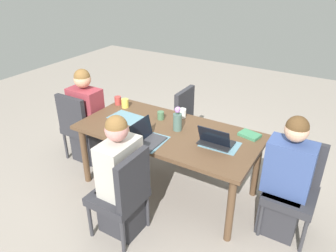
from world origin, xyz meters
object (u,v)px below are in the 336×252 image
Objects in this scene: laptop_head_right_left_far at (216,141)px; flower_vase at (177,118)px; chair_head_left_left_near at (80,124)px; coffee_mug_centre_right at (182,113)px; person_near_left_mid at (121,183)px; coffee_mug_near_left at (118,100)px; laptop_near_left_mid at (147,138)px; book_red_cover at (250,135)px; dining_table at (168,137)px; person_head_left_left_near at (88,121)px; coffee_mug_centre_left at (125,103)px; chair_far_right_near at (192,121)px; coffee_mug_near_right at (161,115)px; chair_head_right_left_far at (294,184)px; person_head_right_left_far at (286,183)px; chair_near_left_mid at (124,191)px.

flower_vase is at bearing 170.86° from laptop_head_right_left_far.
chair_head_left_left_near reaches higher than coffee_mug_centre_right.
person_near_left_mid is 1.33m from coffee_mug_near_left.
laptop_near_left_mid is 1.60× the size of book_red_cover.
person_near_left_mid reaches higher than laptop_near_left_mid.
laptop_near_left_mid reaches higher than chair_head_left_left_near.
chair_head_left_left_near is at bearing -178.07° from dining_table.
chair_head_left_left_near is at bearing -179.19° from laptop_head_right_left_far.
person_head_left_left_near reaches higher than coffee_mug_centre_left.
flower_vase is (0.08, 0.06, 0.21)m from dining_table.
coffee_mug_centre_left is at bearing -171.29° from coffee_mug_centre_right.
person_head_left_left_near is at bearing -158.88° from book_red_cover.
chair_head_left_left_near is 1.00× the size of chair_far_right_near.
coffee_mug_near_right is at bearing -6.93° from coffee_mug_near_left.
coffee_mug_centre_left is at bearing -164.28° from book_red_cover.
dining_table is 0.35m from laptop_near_left_mid.
flower_vase is at bearing -24.01° from coffee_mug_near_right.
laptop_near_left_mid is 3.55× the size of coffee_mug_near_right.
laptop_near_left_mid reaches higher than coffee_mug_centre_right.
laptop_head_right_left_far is (0.63, -0.76, 0.28)m from chair_far_right_near.
dining_table is at bearing -176.12° from chair_head_right_left_far.
coffee_mug_near_left is (-0.83, 0.58, 0.01)m from laptop_near_left_mid.
laptop_near_left_mid is at bearing -12.89° from chair_head_left_left_near.
coffee_mug_centre_left is at bearing 175.69° from chair_head_right_left_far.
person_near_left_mid reaches higher than book_red_cover.
person_near_left_mid reaches higher than chair_head_right_left_far.
person_head_right_left_far is 1.34m from laptop_near_left_mid.
dining_table is 2.11× the size of chair_far_right_near.
coffee_mug_centre_right is at bearing 5.75° from coffee_mug_near_left.
chair_head_right_left_far reaches higher than coffee_mug_centre_left.
person_head_left_left_near reaches higher than chair_far_right_near.
person_head_right_left_far is 2.14m from coffee_mug_near_left.
chair_far_right_near is at bearing 31.46° from coffee_mug_near_left.
chair_near_left_mid is 1.00× the size of chair_head_right_left_far.
chair_head_right_left_far is 8.96× the size of coffee_mug_centre_right.
chair_far_right_near is 1.10m from laptop_near_left_mid.
coffee_mug_centre_left is (-1.29, 0.26, 0.01)m from laptop_head_right_left_far.
chair_far_right_near is 9.98× the size of coffee_mug_near_right.
chair_head_left_left_near reaches higher than dining_table.
chair_head_left_left_near is 0.75× the size of person_near_left_mid.
chair_head_right_left_far is at bearing -3.71° from coffee_mug_near_right.
person_head_right_left_far reaches higher than coffee_mug_centre_left.
person_head_right_left_far is (2.42, -0.02, 0.00)m from person_head_left_left_near.
coffee_mug_near_left reaches higher than dining_table.
dining_table is at bearing -17.89° from coffee_mug_centre_left.
coffee_mug_near_right is at bearing 176.29° from chair_head_right_left_far.
laptop_head_right_left_far is 1.31m from coffee_mug_centre_left.
flower_vase is (0.13, 0.80, 0.34)m from person_near_left_mid.
person_head_right_left_far is 11.99× the size of coffee_mug_near_left.
book_red_cover is at bearing 156.48° from chair_head_right_left_far.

